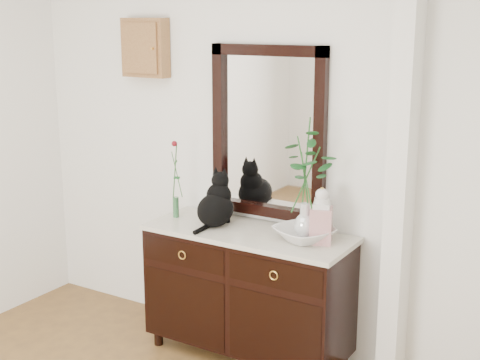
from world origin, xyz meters
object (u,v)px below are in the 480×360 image
Objects in this scene: lotus_bowl at (304,234)px; ginger_jar at (321,215)px; sideboard at (248,287)px; cat at (215,199)px.

ginger_jar is (0.10, 0.02, 0.13)m from lotus_bowl.
lotus_bowl is at bearing 2.32° from sideboard.
lotus_bowl reaches higher than sideboard.
ginger_jar is at bearing -0.60° from cat.
cat reaches higher than lotus_bowl.
cat reaches higher than ginger_jar.
sideboard is at bearing -176.14° from ginger_jar.
sideboard is 3.88× the size of ginger_jar.
sideboard is 3.79× the size of cat.
sideboard is 0.56m from lotus_bowl.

